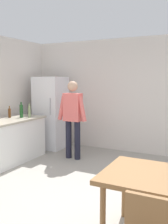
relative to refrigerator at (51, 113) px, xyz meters
The scene contains 8 objects.
ground_plane 3.19m from the refrigerator, 51.63° to the right, with size 14.00×14.00×0.00m, color #9E998E.
wall_back 2.04m from the refrigerator, 17.53° to the left, with size 6.40×0.12×2.70m, color silver.
kitchen_counter 1.66m from the refrigerator, 93.58° to the right, with size 0.64×2.20×0.90m.
refrigerator is the anchor object (origin of this frame).
person 1.10m from the refrigerator, 30.23° to the right, with size 0.70×0.22×1.70m.
bottle_beer_brown 1.16m from the refrigerator, 106.48° to the right, with size 0.06×0.06×0.26m.
bottle_vinegar_tall 0.90m from the refrigerator, 87.00° to the right, with size 0.06×0.06×0.32m.
bottle_wine_green 0.99m from the refrigerator, 96.67° to the right, with size 0.08×0.08×0.34m.
Camera 1 is at (1.72, -2.88, 1.72)m, focal length 40.64 mm.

